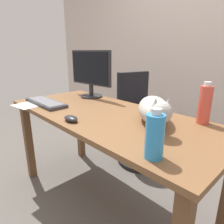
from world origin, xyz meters
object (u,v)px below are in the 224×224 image
at_px(office_chair, 139,124).
at_px(water_bottle, 205,104).
at_px(computer_mouse, 71,119).
at_px(cat, 155,110).
at_px(monitor, 91,72).
at_px(keyboard, 46,103).
at_px(spray_bottle, 155,136).

height_order(office_chair, water_bottle, water_bottle).
height_order(office_chair, computer_mouse, office_chair).
bearing_deg(office_chair, cat, -45.55).
bearing_deg(office_chair, computer_mouse, -75.91).
height_order(monitor, keyboard, monitor).
bearing_deg(water_bottle, cat, -134.26).
bearing_deg(computer_mouse, cat, 43.72).
relative_size(office_chair, water_bottle, 3.83).
distance_m(monitor, spray_bottle, 1.16).
bearing_deg(monitor, computer_mouse, -48.11).
bearing_deg(cat, monitor, 169.05).
bearing_deg(keyboard, spray_bottle, -3.37).
bearing_deg(water_bottle, spray_bottle, -86.14).
relative_size(monitor, keyboard, 1.09).
bearing_deg(spray_bottle, keyboard, 176.63).
bearing_deg(monitor, keyboard, -95.59).
bearing_deg(cat, computer_mouse, -136.28).
bearing_deg(computer_mouse, keyboard, 171.63).
relative_size(office_chair, cat, 2.03).
bearing_deg(office_chair, water_bottle, -26.88).
bearing_deg(spray_bottle, monitor, 154.79).
distance_m(keyboard, water_bottle, 1.16).
distance_m(office_chair, computer_mouse, 1.04).
xyz_separation_m(office_chair, water_bottle, (0.80, -0.41, 0.44)).
height_order(computer_mouse, water_bottle, water_bottle).
height_order(monitor, water_bottle, monitor).
xyz_separation_m(computer_mouse, water_bottle, (0.56, 0.55, 0.10)).
bearing_deg(spray_bottle, office_chair, 131.45).
bearing_deg(office_chair, monitor, -114.70).
bearing_deg(water_bottle, office_chair, 153.12).
height_order(cat, spray_bottle, spray_bottle).
distance_m(keyboard, computer_mouse, 0.50).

